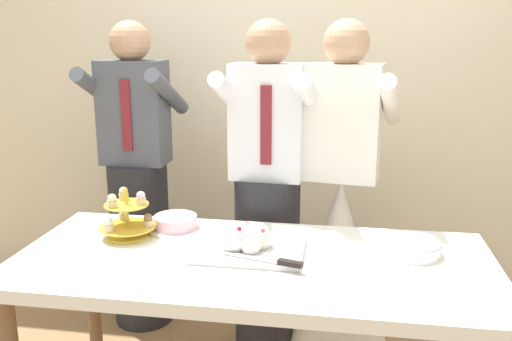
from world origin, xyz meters
The scene contains 9 objects.
rear_wall centered at (0.00, 1.38, 1.45)m, with size 5.20×0.10×2.90m, color beige.
dessert_table centered at (0.00, 0.00, 0.70)m, with size 1.80×0.80×0.78m.
cupcake_stand centered at (-0.54, 0.13, 0.85)m, with size 0.23×0.23×0.21m.
main_cake_tray centered at (-0.02, 0.05, 0.81)m, with size 0.43×0.33×0.13m.
plate_stack centered at (0.60, 0.13, 0.80)m, with size 0.21×0.21×0.05m.
round_cake centered at (-0.37, 0.24, 0.80)m, with size 0.24×0.24×0.06m.
person_groom centered at (-0.03, 0.63, 0.75)m, with size 0.49×0.51×1.66m.
person_bride centered at (0.32, 0.67, 0.58)m, with size 0.56×0.56×1.66m.
person_guest centered at (-0.77, 0.82, 0.75)m, with size 0.46×0.49×1.66m.
Camera 1 is at (0.32, -1.89, 1.59)m, focal length 38.44 mm.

